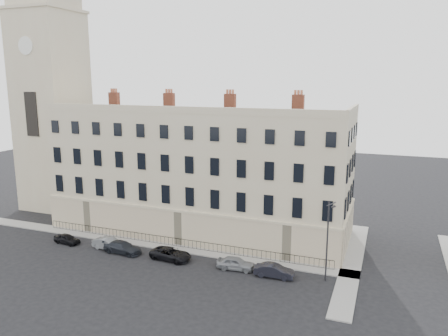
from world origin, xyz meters
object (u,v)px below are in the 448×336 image
at_px(car_e, 236,263).
at_px(car_d, 171,254).
at_px(car_c, 123,247).
at_px(car_b, 109,244).
at_px(car_f, 274,271).
at_px(streetlamp, 328,238).
at_px(car_a, 67,239).

bearing_deg(car_e, car_d, 86.09).
bearing_deg(car_c, car_b, 85.06).
relative_size(car_d, car_f, 1.17).
height_order(car_b, streetlamp, streetlamp).
height_order(car_a, car_c, car_c).
bearing_deg(streetlamp, car_e, -153.12).
bearing_deg(car_b, car_c, -91.07).
distance_m(car_a, car_b, 5.70).
bearing_deg(car_a, car_f, -84.36).
xyz_separation_m(car_c, car_d, (5.77, 0.28, -0.02)).
relative_size(car_d, car_e, 1.18).
xyz_separation_m(car_a, car_b, (5.69, 0.19, 0.11)).
height_order(car_d, car_e, car_e).
bearing_deg(car_a, car_e, -83.50).
xyz_separation_m(car_b, streetlamp, (23.67, 0.69, 3.67)).
distance_m(car_f, streetlamp, 6.09).
bearing_deg(car_b, car_f, -83.08).
height_order(car_a, car_f, car_f).
bearing_deg(streetlamp, car_c, -153.95).
xyz_separation_m(car_b, car_c, (1.93, -0.29, -0.03)).
bearing_deg(car_a, streetlamp, -82.77).
relative_size(car_c, car_d, 0.98).
distance_m(car_b, streetlamp, 23.96).
xyz_separation_m(car_b, car_d, (7.70, -0.01, -0.04)).
xyz_separation_m(car_d, car_f, (11.21, -0.13, 0.01)).
bearing_deg(car_a, car_d, -83.72).
relative_size(car_e, streetlamp, 0.49).
xyz_separation_m(car_f, streetlamp, (4.76, 0.82, 3.70)).
relative_size(car_a, car_c, 0.74).
bearing_deg(car_d, car_f, -85.09).
relative_size(car_b, car_c, 0.92).
xyz_separation_m(car_e, car_f, (4.03, -0.30, -0.01)).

